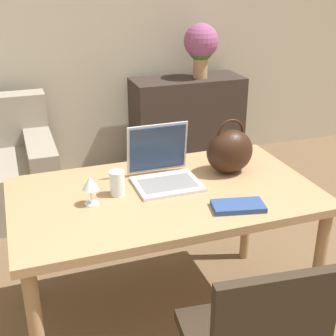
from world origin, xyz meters
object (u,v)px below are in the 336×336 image
at_px(handbag, 230,151).
at_px(drinking_glass, 117,183).
at_px(flower_vase, 201,45).
at_px(laptop, 163,167).
at_px(wine_glass, 90,185).

bearing_deg(handbag, drinking_glass, -174.15).
relative_size(drinking_glass, flower_vase, 0.26).
bearing_deg(laptop, drinking_glass, -161.93).
relative_size(laptop, drinking_glass, 2.67).
height_order(laptop, wine_glass, laptop).
bearing_deg(laptop, wine_glass, -160.38).
bearing_deg(flower_vase, wine_glass, -125.43).
distance_m(drinking_glass, flower_vase, 2.16).
bearing_deg(wine_glass, laptop, 19.62).
xyz_separation_m(wine_glass, handbag, (0.74, 0.12, 0.02)).
distance_m(laptop, handbag, 0.36).
distance_m(laptop, drinking_glass, 0.27).
distance_m(drinking_glass, wine_glass, 0.15).
bearing_deg(drinking_glass, wine_glass, -157.55).
relative_size(wine_glass, flower_vase, 0.30).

